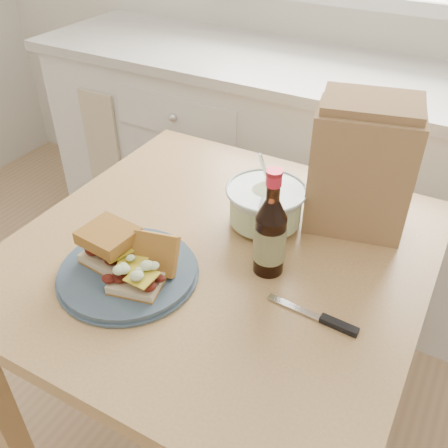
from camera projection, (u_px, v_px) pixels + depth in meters
The scene contains 9 objects.
cabinet_run at pixel (315, 175), 2.13m from camera, with size 2.50×0.64×0.94m.
dining_table at pixel (219, 284), 1.28m from camera, with size 0.97×0.97×0.80m.
plate at pixel (128, 272), 1.12m from camera, with size 0.31×0.31×0.02m, color #3E5265.
sandwich_left at pixel (110, 245), 1.12m from camera, with size 0.12×0.11×0.08m.
sandwich_right at pixel (143, 268), 1.07m from camera, with size 0.13×0.17×0.09m.
coleslaw_bowl at pixel (265, 207), 1.26m from camera, with size 0.20×0.20×0.20m.
beer_bottle at pixel (270, 235), 1.09m from camera, with size 0.07×0.07×0.26m.
knife at pixel (327, 320), 1.01m from camera, with size 0.20×0.03×0.01m.
paper_bag at pixel (361, 171), 1.20m from camera, with size 0.24×0.16×0.31m, color #8F6745.
Camera 1 is at (0.56, -0.10, 1.57)m, focal length 40.00 mm.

